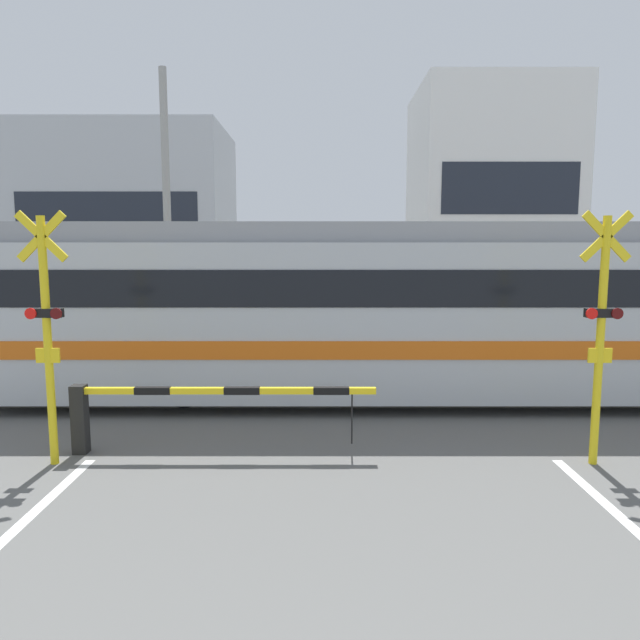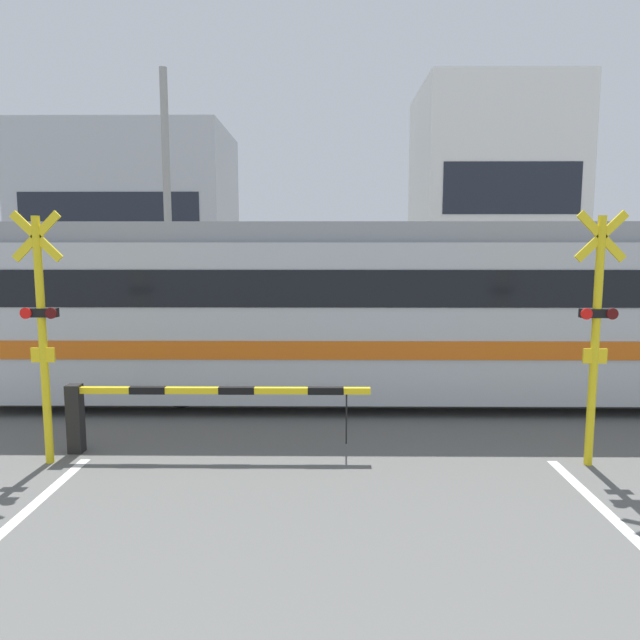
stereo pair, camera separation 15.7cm
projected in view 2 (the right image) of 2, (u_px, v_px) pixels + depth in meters
The scene contains 11 objects.
rail_track_near at pixel (320, 405), 10.69m from camera, with size 50.00×0.10×0.08m.
rail_track_far at pixel (320, 387), 12.11m from camera, with size 50.00×0.10×0.08m.
commuter_train at pixel (504, 307), 11.15m from camera, with size 20.03×2.98×3.42m.
crossing_barrier_near at pixel (160, 403), 8.23m from camera, with size 4.38×0.20×1.01m.
crossing_barrier_far at pixel (412, 337), 14.38m from camera, with size 4.38×0.20×1.01m.
crossing_signal_left at pixel (42, 327), 7.70m from camera, with size 0.68×0.15×3.46m.
crossing_signal_right at pixel (596, 327), 7.62m from camera, with size 0.68×0.15×3.46m.
pedestrian at pixel (330, 313), 17.66m from camera, with size 0.38×0.22×1.71m.
building_left_of_street at pixel (134, 227), 23.58m from camera, with size 7.93×5.44×7.73m.
building_right_of_street at pixel (490, 207), 23.34m from camera, with size 5.96×5.44×9.35m.
utility_pole_streetside at pixel (168, 212), 16.52m from camera, with size 0.22×0.22×8.03m.
Camera 2 is at (0.10, -0.22, 2.95)m, focal length 32.00 mm.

